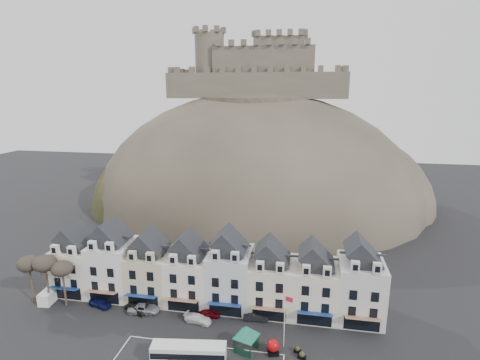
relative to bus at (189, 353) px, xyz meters
name	(u,v)px	position (x,y,z in m)	size (l,w,h in m)	color
townhouse_terrace	(211,272)	(-0.78, 14.63, 3.79)	(54.40, 9.35, 11.80)	white
castle_hill	(259,206)	(0.32, 67.61, -1.40)	(100.00, 76.00, 68.00)	#3B352D
castle	(261,69)	(-0.42, 74.59, 38.68)	(50.20, 22.20, 22.00)	brown
tree_left_far	(29,264)	(-29.93, 9.16, 5.39)	(3.61, 3.61, 8.24)	#392E24
tree_left_mid	(45,264)	(-26.93, 9.16, 5.73)	(3.78, 3.78, 8.64)	#392E24
tree_left_near	(62,269)	(-23.93, 9.16, 5.04)	(3.43, 3.43, 7.84)	#392E24
bus	(189,353)	(0.00, 0.00, 0.00)	(9.90, 3.53, 2.73)	#262628
bus_shelter	(246,332)	(6.94, 3.69, 1.38)	(5.57, 5.57, 3.73)	#10311E
red_buoy	(273,347)	(10.57, 3.68, -0.45)	(1.76, 1.76, 2.08)	black
flagpole	(285,317)	(11.98, 5.36, 3.07)	(1.10, 0.46, 8.02)	silver
white_van	(50,295)	(-27.49, 10.12, -0.49)	(2.31, 4.59, 2.03)	white
planter_west	(297,350)	(13.80, 4.45, -1.06)	(1.01, 0.66, 0.94)	black
planter_east	(302,355)	(14.41, 3.34, -1.00)	(1.17, 0.88, 1.05)	black
car_navy	(100,303)	(-18.24, 9.79, -0.84)	(1.59, 3.94, 1.34)	#0D1445
car_black	(136,309)	(-11.73, 9.38, -0.86)	(1.38, 3.97, 1.31)	black
car_silver	(144,308)	(-10.53, 9.57, -0.82)	(2.30, 4.90, 1.38)	#9DA0A4
car_white	(198,319)	(-1.34, 8.60, -0.90)	(1.72, 4.24, 1.23)	white
car_maroon	(208,314)	(-0.09, 10.11, -0.88)	(1.49, 3.69, 1.26)	#54040C
car_charcoal	(256,317)	(7.31, 10.66, -0.88)	(1.34, 3.85, 1.27)	black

